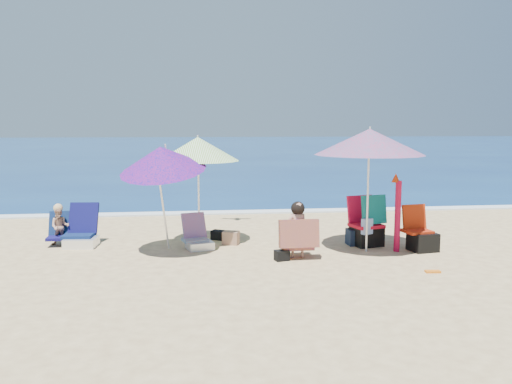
{
  "coord_description": "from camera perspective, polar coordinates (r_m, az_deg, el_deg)",
  "views": [
    {
      "loc": [
        -1.44,
        -8.75,
        2.38
      ],
      "look_at": [
        -0.3,
        1.0,
        1.1
      ],
      "focal_mm": 36.87,
      "sensor_mm": 36.0,
      "label": 1
    }
  ],
  "objects": [
    {
      "name": "ground",
      "position": [
        9.18,
        2.61,
        -7.61
      ],
      "size": [
        120.0,
        120.0,
        0.0
      ],
      "color": "#D8BC84",
      "rests_on": "ground"
    },
    {
      "name": "chair_rainbow",
      "position": [
        10.19,
        -6.38,
        -5.12
      ],
      "size": [
        0.65,
        0.72,
        0.65
      ],
      "color": "#C26044",
      "rests_on": "ground"
    },
    {
      "name": "bag_black_a",
      "position": [
        10.91,
        -4.13,
        -4.67
      ],
      "size": [
        0.32,
        0.3,
        0.19
      ],
      "color": "black",
      "rests_on": "ground"
    },
    {
      "name": "person_center",
      "position": [
        9.34,
        4.54,
        -4.25
      ],
      "size": [
        0.7,
        0.57,
        1.02
      ],
      "color": "tan",
      "rests_on": "ground"
    },
    {
      "name": "chair_navy",
      "position": [
        10.88,
        -18.41,
        -4.43
      ],
      "size": [
        0.68,
        0.81,
        0.81
      ],
      "color": "#0C1D47",
      "rests_on": "ground"
    },
    {
      "name": "bag_tan",
      "position": [
        10.47,
        -2.73,
        -4.99
      ],
      "size": [
        0.36,
        0.31,
        0.26
      ],
      "color": "#9E765A",
      "rests_on": "ground"
    },
    {
      "name": "furled_umbrella",
      "position": [
        10.11,
        15.08,
        -1.77
      ],
      "size": [
        0.19,
        0.17,
        1.47
      ],
      "color": "#A50B2E",
      "rests_on": "ground"
    },
    {
      "name": "umbrella_striped",
      "position": [
        10.34,
        -6.32,
        4.66
      ],
      "size": [
        1.82,
        1.82,
        2.16
      ],
      "color": "white",
      "rests_on": "ground"
    },
    {
      "name": "foam",
      "position": [
        14.12,
        -0.72,
        -2.19
      ],
      "size": [
        120.0,
        0.5,
        0.04
      ],
      "color": "white",
      "rests_on": "ground"
    },
    {
      "name": "umbrella_turquoise",
      "position": [
        9.89,
        12.21,
        5.33
      ],
      "size": [
        2.37,
        2.37,
        2.33
      ],
      "color": "silver",
      "rests_on": "ground"
    },
    {
      "name": "orange_item",
      "position": [
        9.01,
        18.62,
        -8.18
      ],
      "size": [
        0.25,
        0.13,
        0.03
      ],
      "color": "orange",
      "rests_on": "ground"
    },
    {
      "name": "sea",
      "position": [
        53.82,
        -5.15,
        4.82
      ],
      "size": [
        120.0,
        80.0,
        0.12
      ],
      "color": "navy",
      "rests_on": "ground"
    },
    {
      "name": "bag_navy_b",
      "position": [
        10.61,
        10.98,
        -4.8
      ],
      "size": [
        0.43,
        0.33,
        0.31
      ],
      "color": "#182336",
      "rests_on": "ground"
    },
    {
      "name": "person_left",
      "position": [
        11.07,
        -20.51,
        -3.49
      ],
      "size": [
        0.48,
        0.59,
        0.82
      ],
      "color": "tan",
      "rests_on": "ground"
    },
    {
      "name": "camp_chair_right",
      "position": [
        10.52,
        11.95,
        -3.75
      ],
      "size": [
        0.71,
        0.74,
        1.02
      ],
      "color": "red",
      "rests_on": "ground"
    },
    {
      "name": "umbrella_blue",
      "position": [
        9.59,
        -10.19,
        3.57
      ],
      "size": [
        2.06,
        2.1,
        2.14
      ],
      "color": "silver",
      "rests_on": "ground"
    },
    {
      "name": "bag_black_b",
      "position": [
        9.26,
        2.82,
        -6.88
      ],
      "size": [
        0.28,
        0.23,
        0.19
      ],
      "color": "black",
      "rests_on": "ground"
    },
    {
      "name": "camp_chair_left",
      "position": [
        10.41,
        17.46,
        -4.7
      ],
      "size": [
        0.64,
        0.6,
        0.85
      ],
      "color": "#B0260C",
      "rests_on": "ground"
    }
  ]
}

